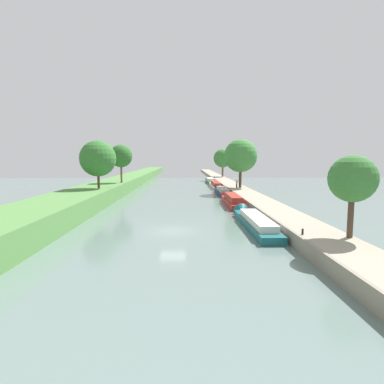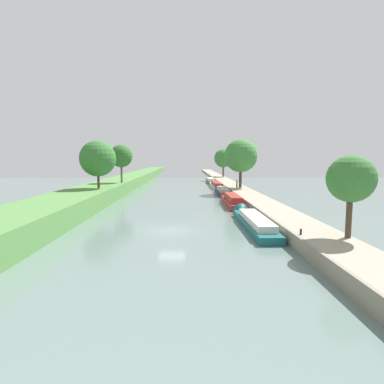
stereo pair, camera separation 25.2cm
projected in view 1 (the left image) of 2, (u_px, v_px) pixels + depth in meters
name	position (u px, v px, depth m)	size (l,w,h in m)	color
ground_plane	(173.00, 231.00, 29.89)	(160.00, 160.00, 0.00)	slate
left_grassy_bank	(32.00, 219.00, 29.43)	(7.05, 260.00, 2.33)	#518442
right_towpath	(295.00, 224.00, 30.12)	(3.93, 260.00, 1.14)	#9E937F
stone_quay	(273.00, 224.00, 30.06)	(0.25, 260.00, 1.19)	gray
narrowboat_teal	(254.00, 221.00, 31.92)	(2.08, 14.48, 1.98)	#195B60
narrowboat_red	(232.00, 200.00, 46.38)	(1.87, 12.37, 2.14)	maroon
narrowboat_navy	(222.00, 191.00, 60.19)	(1.91, 12.16, 1.88)	#141E42
narrowboat_cream	(215.00, 185.00, 73.66)	(1.88, 15.32, 1.99)	beige
narrowboat_green	(210.00, 181.00, 87.36)	(1.92, 10.88, 2.03)	#1E6033
tree_rightbank_near	(353.00, 179.00, 22.42)	(3.40, 3.40, 6.01)	#4C3828
tree_rightbank_midnear	(241.00, 156.00, 60.40)	(6.38, 6.38, 9.40)	#4C3828
tree_rightbank_midfar	(223.00, 158.00, 96.42)	(5.69, 5.69, 8.56)	brown
tree_leftbank_downstream	(98.00, 159.00, 46.68)	(5.38, 5.38, 7.21)	#4C3828
tree_leftbank_upstream	(121.00, 156.00, 57.90)	(4.21, 4.21, 7.08)	brown
person_walking	(237.00, 183.00, 60.56)	(0.34, 0.34, 1.66)	#282D42
mooring_bollard_near	(303.00, 232.00, 23.69)	(0.16, 0.16, 0.45)	black
mooring_bollard_far	(215.00, 177.00, 92.46)	(0.16, 0.16, 0.45)	black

